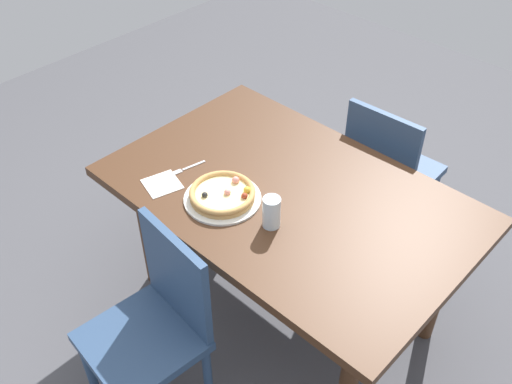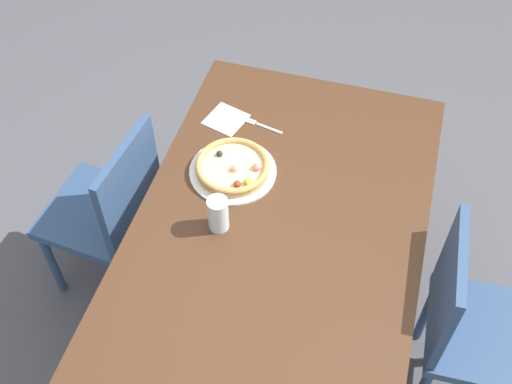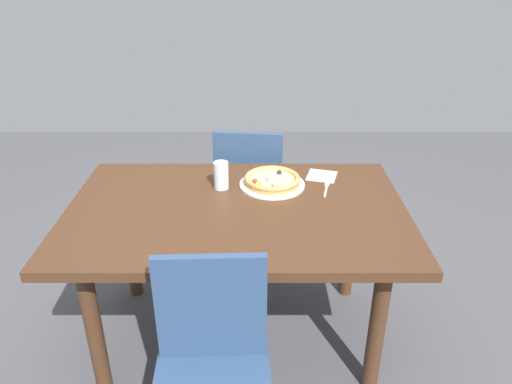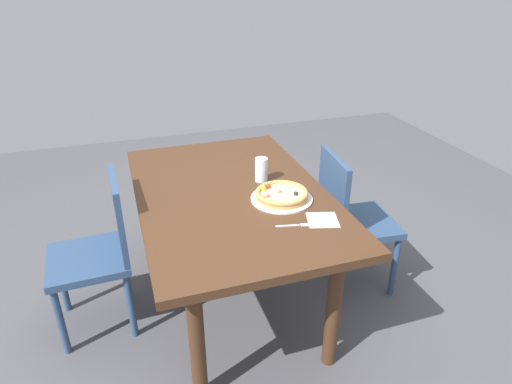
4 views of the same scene
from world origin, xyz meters
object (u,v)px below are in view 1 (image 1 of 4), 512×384
(pizza, at_px, (223,194))
(napkin, at_px, (162,184))
(chair_far, at_px, (155,324))
(dining_table, at_px, (288,208))
(chair_near, at_px, (388,170))
(drinking_glass, at_px, (272,212))
(fork, at_px, (185,169))
(plate, at_px, (223,199))

(pizza, bearing_deg, napkin, 23.11)
(chair_far, distance_m, pizza, 0.57)
(dining_table, bearing_deg, pizza, 53.22)
(dining_table, height_order, napkin, napkin)
(napkin, bearing_deg, chair_near, -115.06)
(chair_near, height_order, drinking_glass, chair_near)
(chair_far, relative_size, fork, 5.25)
(chair_near, xyz_separation_m, chair_far, (0.11, 1.39, 0.00))
(fork, relative_size, drinking_glass, 1.25)
(plate, distance_m, pizza, 0.03)
(fork, xyz_separation_m, napkin, (-0.01, 0.13, -0.00))
(chair_near, xyz_separation_m, fork, (0.48, 0.89, 0.26))
(dining_table, distance_m, napkin, 0.54)
(plate, height_order, pizza, pizza)
(chair_near, distance_m, drinking_glass, 0.95)
(chair_far, bearing_deg, drinking_glass, -98.88)
(plate, relative_size, pizza, 1.18)
(napkin, bearing_deg, plate, -157.09)
(chair_near, relative_size, chair_far, 1.00)
(dining_table, relative_size, drinking_glass, 11.34)
(chair_near, bearing_deg, chair_far, -96.88)
(chair_far, height_order, drinking_glass, chair_far)
(pizza, xyz_separation_m, napkin, (0.25, 0.11, -0.03))
(chair_near, distance_m, pizza, 0.98)
(dining_table, xyz_separation_m, fork, (0.42, 0.19, 0.09))
(napkin, bearing_deg, pizza, -156.89)
(dining_table, bearing_deg, napkin, 38.10)
(fork, bearing_deg, chair_far, 48.61)
(dining_table, xyz_separation_m, drinking_glass, (-0.08, 0.19, 0.15))
(fork, height_order, napkin, fork)
(chair_far, height_order, fork, chair_far)
(dining_table, height_order, chair_near, chair_near)
(dining_table, height_order, fork, fork)
(pizza, relative_size, fork, 1.62)
(plate, bearing_deg, pizza, -119.28)
(napkin, bearing_deg, drinking_glass, -164.93)
(chair_near, distance_m, chair_far, 1.40)
(fork, bearing_deg, chair_near, 163.69)
(plate, height_order, drinking_glass, drinking_glass)
(dining_table, xyz_separation_m, napkin, (0.42, 0.33, 0.09))
(fork, distance_m, napkin, 0.13)
(fork, xyz_separation_m, drinking_glass, (-0.50, 0.00, 0.06))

